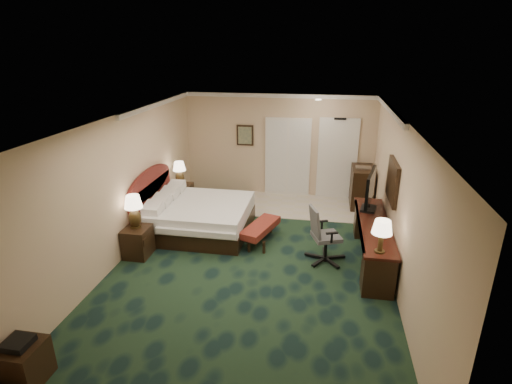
% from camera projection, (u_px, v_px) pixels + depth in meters
% --- Properties ---
extents(floor, '(5.00, 7.50, 0.00)m').
position_uv_depth(floor, '(253.00, 261.00, 7.60)').
color(floor, black).
rests_on(floor, ground).
extents(ceiling, '(5.00, 7.50, 0.00)m').
position_uv_depth(ceiling, '(253.00, 119.00, 6.66)').
color(ceiling, white).
rests_on(ceiling, wall_back).
extents(wall_back, '(5.00, 0.00, 2.70)m').
position_uv_depth(wall_back, '(279.00, 145.00, 10.60)').
color(wall_back, beige).
rests_on(wall_back, ground).
extents(wall_front, '(5.00, 0.00, 2.70)m').
position_uv_depth(wall_front, '(180.00, 337.00, 3.67)').
color(wall_front, beige).
rests_on(wall_front, ground).
extents(wall_left, '(0.00, 7.50, 2.70)m').
position_uv_depth(wall_left, '(123.00, 187.00, 7.54)').
color(wall_left, beige).
rests_on(wall_left, ground).
extents(wall_right, '(0.00, 7.50, 2.70)m').
position_uv_depth(wall_right, '(399.00, 204.00, 6.73)').
color(wall_right, beige).
rests_on(wall_right, ground).
extents(crown_molding, '(5.00, 7.50, 0.10)m').
position_uv_depth(crown_molding, '(253.00, 122.00, 6.68)').
color(crown_molding, white).
rests_on(crown_molding, wall_back).
extents(tile_patch, '(3.20, 1.70, 0.01)m').
position_uv_depth(tile_patch, '(309.00, 206.00, 10.13)').
color(tile_patch, beige).
rests_on(tile_patch, ground).
extents(headboard, '(0.12, 2.00, 1.40)m').
position_uv_depth(headboard, '(152.00, 200.00, 8.68)').
color(headboard, '#4B1E15').
rests_on(headboard, ground).
extents(entry_door, '(1.02, 0.06, 2.18)m').
position_uv_depth(entry_door, '(337.00, 159.00, 10.42)').
color(entry_door, white).
rests_on(entry_door, ground).
extents(closet_doors, '(1.20, 0.06, 2.10)m').
position_uv_depth(closet_doors, '(288.00, 157.00, 10.62)').
color(closet_doors, silver).
rests_on(closet_doors, ground).
extents(wall_art, '(0.45, 0.06, 0.55)m').
position_uv_depth(wall_art, '(245.00, 135.00, 10.62)').
color(wall_art, '#4B5F54').
rests_on(wall_art, wall_back).
extents(wall_mirror, '(0.05, 0.95, 0.75)m').
position_uv_depth(wall_mirror, '(393.00, 181.00, 7.22)').
color(wall_mirror, white).
rests_on(wall_mirror, wall_right).
extents(bed, '(2.07, 1.92, 0.66)m').
position_uv_depth(bed, '(201.00, 217.00, 8.71)').
color(bed, white).
rests_on(bed, ground).
extents(nightstand_near, '(0.47, 0.53, 0.58)m').
position_uv_depth(nightstand_near, '(138.00, 242.00, 7.71)').
color(nightstand_near, black).
rests_on(nightstand_near, ground).
extents(nightstand_far, '(0.52, 0.60, 0.65)m').
position_uv_depth(nightstand_far, '(181.00, 198.00, 9.82)').
color(nightstand_far, black).
rests_on(nightstand_far, ground).
extents(lamp_near, '(0.42, 0.42, 0.65)m').
position_uv_depth(lamp_near, '(134.00, 211.00, 7.55)').
color(lamp_near, black).
rests_on(lamp_near, nightstand_near).
extents(lamp_far, '(0.37, 0.37, 0.58)m').
position_uv_depth(lamp_far, '(180.00, 173.00, 9.66)').
color(lamp_far, black).
rests_on(lamp_far, nightstand_far).
extents(bed_bench, '(0.73, 1.22, 0.39)m').
position_uv_depth(bed_bench, '(260.00, 233.00, 8.29)').
color(bed_bench, maroon).
rests_on(bed_bench, ground).
extents(side_table, '(0.49, 0.49, 0.53)m').
position_uv_depth(side_table, '(23.00, 363.00, 4.81)').
color(side_table, black).
rests_on(side_table, ground).
extents(desk, '(0.57, 2.64, 0.76)m').
position_uv_depth(desk, '(372.00, 242.00, 7.52)').
color(desk, black).
rests_on(desk, ground).
extents(tv, '(0.30, 1.02, 0.80)m').
position_uv_depth(tv, '(370.00, 191.00, 7.87)').
color(tv, black).
rests_on(tv, desk).
extents(desk_lamp, '(0.40, 0.40, 0.56)m').
position_uv_depth(desk_lamp, '(381.00, 236.00, 6.28)').
color(desk_lamp, black).
rests_on(desk_lamp, desk).
extents(desk_chair, '(0.81, 0.79, 1.10)m').
position_uv_depth(desk_chair, '(327.00, 234.00, 7.44)').
color(desk_chair, '#505055').
rests_on(desk_chair, ground).
extents(minibar, '(0.53, 0.95, 1.01)m').
position_uv_depth(minibar, '(362.00, 187.00, 10.03)').
color(minibar, black).
rests_on(minibar, ground).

